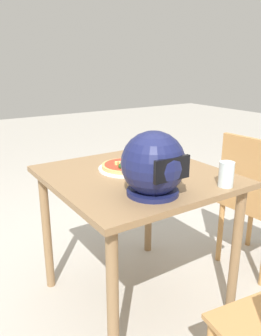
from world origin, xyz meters
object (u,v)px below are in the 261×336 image
motorcycle_helmet (153,165)px  chair_side (254,197)px  dining_table (136,193)px  drinking_glass (226,174)px  pizza (125,165)px

motorcycle_helmet → chair_side: (-0.89, -0.11, -0.39)m
dining_table → chair_side: bearing=168.6°
motorcycle_helmet → drinking_glass: size_ratio=2.37×
dining_table → pizza: bearing=-81.9°
dining_table → pizza: (0.01, -0.08, 0.13)m
pizza → drinking_glass: bearing=118.8°
dining_table → chair_side: 0.82m
pizza → chair_side: size_ratio=0.28×
dining_table → drinking_glass: drinking_glass is taller
pizza → chair_side: bearing=163.3°
dining_table → pizza: pizza is taller
pizza → motorcycle_helmet: motorcycle_helmet is taller
drinking_glass → chair_side: size_ratio=0.13×
motorcycle_helmet → chair_side: size_ratio=0.31×
pizza → drinking_glass: (-0.25, 0.46, 0.03)m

